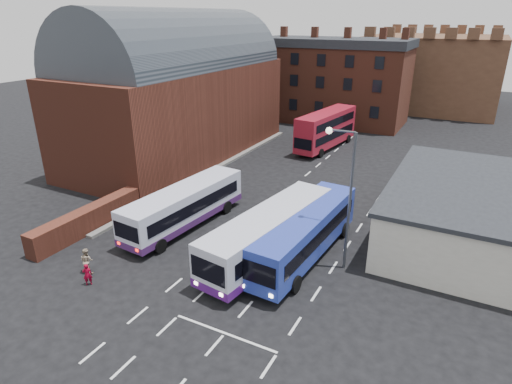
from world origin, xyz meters
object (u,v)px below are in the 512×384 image
at_px(pedestrian_beige, 87,261).
at_px(bus_red_double, 326,129).
at_px(bus_white_inbound, 270,231).
at_px(pedestrian_red, 87,274).
at_px(bus_white_outbound, 184,204).
at_px(street_lamp, 346,188).
at_px(bus_blue, 304,232).

bearing_deg(pedestrian_beige, bus_red_double, -95.50).
bearing_deg(bus_red_double, bus_white_inbound, 108.92).
xyz_separation_m(bus_white_inbound, pedestrian_red, (-8.37, -8.00, -1.25)).
bearing_deg(bus_white_inbound, bus_red_double, -70.64).
distance_m(bus_white_outbound, pedestrian_beige, 8.45).
relative_size(bus_white_inbound, street_lamp, 1.36).
distance_m(bus_white_inbound, bus_blue, 2.26).
bearing_deg(bus_blue, street_lamp, -176.01).
bearing_deg(pedestrian_beige, bus_white_inbound, -141.66).
xyz_separation_m(bus_white_outbound, pedestrian_beige, (-1.60, -8.24, -0.99)).
relative_size(bus_white_outbound, street_lamp, 1.27).
bearing_deg(bus_red_double, bus_blue, 113.61).
relative_size(bus_white_inbound, pedestrian_red, 8.63).
bearing_deg(pedestrian_beige, bus_blue, -143.02).
relative_size(bus_white_outbound, bus_white_inbound, 0.93).
height_order(bus_red_double, pedestrian_red, bus_red_double).
xyz_separation_m(bus_white_inbound, bus_blue, (1.99, 1.06, -0.03)).
relative_size(bus_white_inbound, pedestrian_beige, 7.35).
bearing_deg(bus_red_double, pedestrian_beige, 90.52).
bearing_deg(bus_white_outbound, bus_blue, 4.31).
bearing_deg(street_lamp, bus_red_double, 111.12).
distance_m(bus_blue, pedestrian_red, 13.82).
height_order(bus_white_inbound, bus_red_double, bus_red_double).
bearing_deg(bus_white_outbound, bus_white_inbound, -3.59).
distance_m(bus_white_inbound, pedestrian_red, 11.65).
height_order(bus_blue, street_lamp, street_lamp).
xyz_separation_m(street_lamp, pedestrian_red, (-12.93, -9.09, -4.81)).
height_order(bus_white_outbound, street_lamp, street_lamp).
xyz_separation_m(street_lamp, pedestrian_beige, (-14.02, -8.12, -4.69)).
xyz_separation_m(bus_red_double, pedestrian_red, (-3.14, -34.42, -1.68)).
height_order(bus_white_inbound, street_lamp, street_lamp).
bearing_deg(bus_blue, bus_white_outbound, 2.74).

